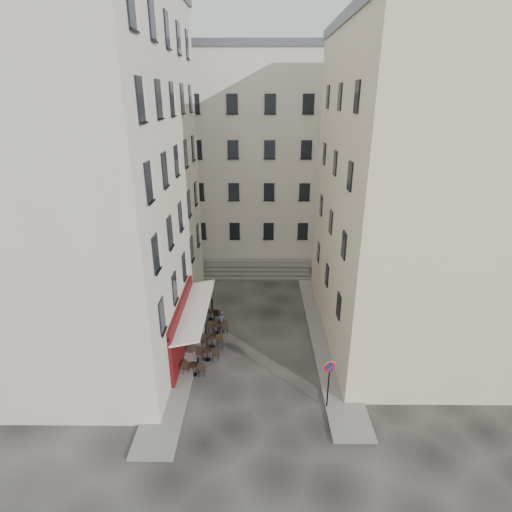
{
  "coord_description": "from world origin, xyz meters",
  "views": [
    {
      "loc": [
        0.13,
        -19.53,
        14.49
      ],
      "look_at": [
        -0.04,
        4.0,
        5.1
      ],
      "focal_mm": 28.0,
      "sensor_mm": 36.0,
      "label": 1
    }
  ],
  "objects_px": {
    "no_parking_sign": "(329,376)",
    "bistro_table_b": "(208,353)",
    "bistro_table_a": "(194,368)",
    "pedestrian": "(221,322)"
  },
  "relations": [
    {
      "from": "no_parking_sign",
      "to": "bistro_table_b",
      "type": "xyz_separation_m",
      "value": [
        -6.42,
        3.88,
        -1.48
      ]
    },
    {
      "from": "bistro_table_a",
      "to": "bistro_table_b",
      "type": "xyz_separation_m",
      "value": [
        0.61,
        1.37,
        0.03
      ]
    },
    {
      "from": "bistro_table_b",
      "to": "pedestrian",
      "type": "height_order",
      "value": "pedestrian"
    },
    {
      "from": "no_parking_sign",
      "to": "bistro_table_b",
      "type": "relative_size",
      "value": 2.07
    },
    {
      "from": "bistro_table_b",
      "to": "no_parking_sign",
      "type": "bearing_deg",
      "value": -31.15
    },
    {
      "from": "pedestrian",
      "to": "bistro_table_b",
      "type": "bearing_deg",
      "value": 55.21
    },
    {
      "from": "no_parking_sign",
      "to": "bistro_table_a",
      "type": "xyz_separation_m",
      "value": [
        -7.02,
        2.51,
        -1.51
      ]
    },
    {
      "from": "bistro_table_a",
      "to": "bistro_table_b",
      "type": "relative_size",
      "value": 0.95
    },
    {
      "from": "no_parking_sign",
      "to": "bistro_table_b",
      "type": "distance_m",
      "value": 7.64
    },
    {
      "from": "no_parking_sign",
      "to": "pedestrian",
      "type": "height_order",
      "value": "no_parking_sign"
    }
  ]
}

